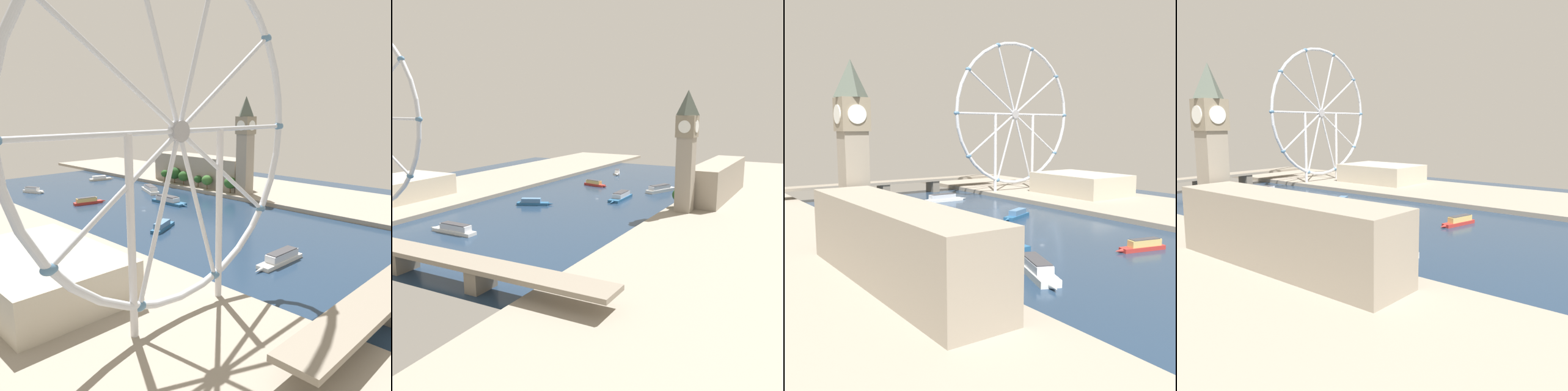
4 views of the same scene
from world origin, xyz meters
TOP-DOWN VIEW (x-y plane):
  - ground_plane at (0.00, 0.00)m, footprint 392.69×392.69m
  - riverbank_left at (-111.35, 0.00)m, footprint 90.00×520.00m
  - riverbank_right at (111.35, 0.00)m, footprint 90.00×520.00m
  - clock_tower at (-79.49, 30.57)m, footprint 12.78×12.78m
  - parliament_block at (-87.68, -27.73)m, footprint 22.00×100.60m
  - tree_row_embankment at (-72.96, -22.21)m, footprint 11.93×87.62m
  - ferris_wheel at (93.10, 137.94)m, footprint 113.91×3.20m
  - riverside_hall at (118.54, 88.82)m, footprint 45.07×66.84m
  - river_bridge at (0.00, 185.97)m, footprint 204.69×14.04m
  - tour_boat_0 at (26.09, 51.44)m, footprint 25.78×15.03m
  - tour_boat_2 at (-39.05, -40.48)m, footprint 17.91×33.38m
  - tour_boat_3 at (22.56, -39.22)m, footprint 25.03×9.47m
  - tour_boat_4 at (-21.88, 2.79)m, footprint 9.37×35.47m
  - tour_boat_6 at (23.28, 132.03)m, footprint 33.17×7.19m

SIDE VIEW (x-z plane):
  - ground_plane at x=0.00m, z-range 0.00..0.00m
  - riverbank_left at x=-111.35m, z-range 0.00..3.00m
  - riverbank_right at x=111.35m, z-range 0.00..3.00m
  - tour_boat_0 at x=26.09m, z-range -0.44..4.48m
  - tour_boat_3 at x=22.56m, z-range -0.38..4.74m
  - tour_boat_6 at x=23.28m, z-range -0.42..5.18m
  - tour_boat_4 at x=-21.88m, z-range -0.48..5.27m
  - tour_boat_2 at x=-39.05m, z-range -0.46..5.58m
  - river_bridge at x=0.00m, z-range 3.07..14.13m
  - riverside_hall at x=118.54m, z-range 3.00..18.45m
  - tree_row_embankment at x=-72.96m, z-range 4.03..18.66m
  - parliament_block at x=-87.68m, z-range 3.00..28.93m
  - clock_tower at x=-79.49m, z-range 4.72..82.24m
  - ferris_wheel at x=93.10m, z-range 4.84..121.40m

